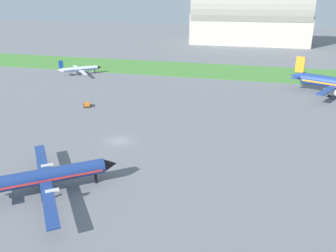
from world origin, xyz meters
name	(u,v)px	position (x,y,z in m)	size (l,w,h in m)	color
ground_plane	(119,141)	(0.00, 0.00, 0.00)	(600.00, 600.00, 0.00)	slate
grass_taxiway_strip	(192,70)	(0.00, 73.65, 0.04)	(360.00, 28.00, 0.08)	#478438
airplane_foreground_turboprop	(45,176)	(-2.77, -20.67, 2.77)	(18.58, 20.87, 7.57)	navy
airplane_taxiing_turboprop	(80,69)	(-38.04, 53.95, 2.07)	(13.54, 14.97, 5.66)	silver
baggage_cart_near_gate	(87,105)	(-17.03, 19.12, 0.57)	(2.71, 2.94, 0.90)	orange
hangar_distant	(251,15)	(17.60, 159.27, 16.30)	(67.61, 32.13, 36.19)	#B2AD9E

